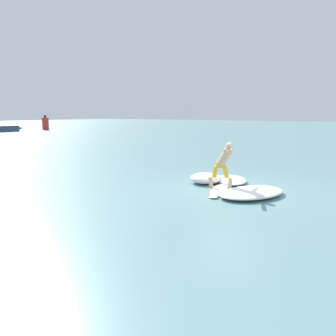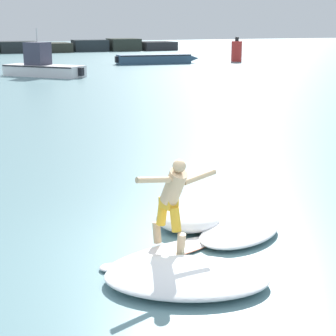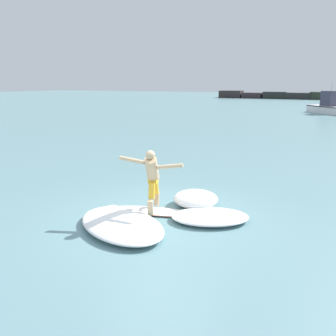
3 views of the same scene
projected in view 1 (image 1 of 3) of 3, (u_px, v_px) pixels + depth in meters
ground_plane at (231, 189)px, 10.78m from camera, size 200.00×200.00×0.00m
surfboard at (220, 189)px, 10.64m from camera, size 2.31×1.03×0.21m
surfer at (224, 162)px, 10.49m from camera, size 1.44×0.85×1.50m
channel_marker_buoy at (45, 123)px, 49.69m from camera, size 0.97×0.97×2.19m
wave_foam_at_tail at (206, 178)px, 11.72m from camera, size 1.37×1.37×0.37m
wave_foam_at_nose at (251, 192)px, 9.93m from camera, size 2.69×2.25×0.22m
wave_foam_beside at (231, 180)px, 11.88m from camera, size 2.04×1.74×0.18m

